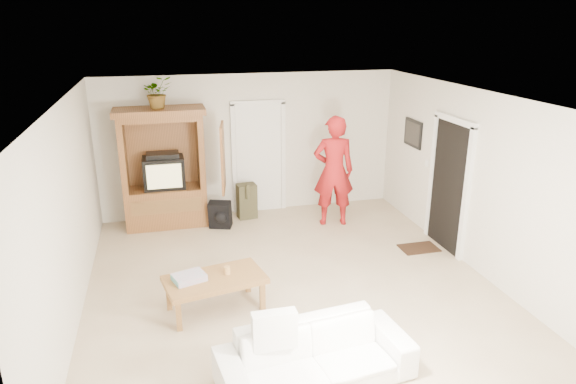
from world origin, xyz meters
name	(u,v)px	position (x,y,z in m)	size (l,w,h in m)	color
floor	(290,283)	(0.00, 0.00, 0.00)	(6.00, 6.00, 0.00)	tan
ceiling	(291,97)	(0.00, 0.00, 2.60)	(6.00, 6.00, 0.00)	white
wall_back	(250,145)	(0.00, 3.00, 1.30)	(5.50, 5.50, 0.00)	silver
wall_front	(386,318)	(0.00, -3.00, 1.30)	(5.50, 5.50, 0.00)	silver
wall_left	(69,215)	(-2.75, 0.00, 1.30)	(6.00, 6.00, 0.00)	silver
wall_right	(474,181)	(2.75, 0.00, 1.30)	(6.00, 6.00, 0.00)	silver
armoire	(166,176)	(-1.58, 2.66, 0.91)	(1.82, 1.14, 2.10)	brown
door_back	(259,159)	(0.15, 2.97, 1.02)	(0.85, 0.05, 2.04)	white
doorway_right	(449,187)	(2.73, 0.60, 1.02)	(0.05, 0.90, 2.04)	black
framed_picture	(413,133)	(2.73, 1.90, 1.60)	(0.03, 0.60, 0.48)	black
doormat	(419,248)	(2.30, 0.60, 0.01)	(0.60, 0.40, 0.02)	#382316
plant	(157,92)	(-1.60, 2.63, 2.37)	(0.48, 0.41, 0.53)	#4C7238
man	(334,171)	(1.29, 1.98, 0.98)	(0.72, 0.47, 1.97)	#A21518
sofa	(315,356)	(-0.26, -2.02, 0.29)	(1.98, 0.77, 0.58)	white
coffee_table	(215,281)	(-1.09, -0.42, 0.40)	(1.34, 0.89, 0.46)	olive
towel	(189,277)	(-1.40, -0.42, 0.50)	(0.38, 0.28, 0.08)	#FE5479
candle	(227,270)	(-0.92, -0.36, 0.51)	(0.08, 0.08, 0.10)	tan
backpack_black	(220,215)	(-0.70, 2.26, 0.24)	(0.38, 0.22, 0.47)	black
backpack_olive	(247,201)	(-0.16, 2.63, 0.32)	(0.34, 0.25, 0.65)	#47442B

